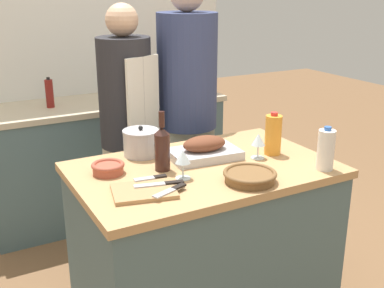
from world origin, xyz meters
name	(u,v)px	position (x,y,z in m)	size (l,w,h in m)	color
kitchen_island	(203,247)	(0.00, 0.00, 0.45)	(1.26, 0.80, 0.90)	#4C666B
back_counter	(107,158)	(0.00, 1.51, 0.46)	(1.81, 0.60, 0.91)	#4C666B
back_wall	(87,47)	(0.00, 1.86, 1.27)	(2.31, 0.10, 2.55)	silver
roasting_pan	(204,150)	(0.06, 0.10, 0.94)	(0.37, 0.25, 0.12)	#BCBCC1
wicker_basket	(250,176)	(0.09, -0.26, 0.93)	(0.24, 0.24, 0.05)	brown
cutting_board	(144,191)	(-0.38, -0.15, 0.91)	(0.31, 0.26, 0.02)	#AD7F51
stock_pot	(141,143)	(-0.20, 0.30, 0.97)	(0.19, 0.19, 0.16)	#B7B7BC
mixing_bowl	(108,168)	(-0.44, 0.13, 0.93)	(0.16, 0.16, 0.05)	#A84C38
juice_jug	(273,135)	(0.41, -0.01, 1.00)	(0.09, 0.09, 0.22)	orange
milk_jug	(326,150)	(0.49, -0.31, 1.00)	(0.08, 0.08, 0.21)	white
wine_bottle_green	(162,147)	(-0.20, 0.05, 1.01)	(0.07, 0.07, 0.29)	#381E19
wine_glass_left	(183,158)	(-0.16, -0.09, 1.00)	(0.07, 0.07, 0.14)	silver
wine_glass_right	(258,141)	(0.30, -0.03, 0.99)	(0.07, 0.07, 0.13)	silver
knife_chef	(161,184)	(-0.30, -0.14, 0.92)	(0.22, 0.08, 0.01)	#B7B7BC
knife_paring	(152,178)	(-0.30, -0.06, 0.92)	(0.15, 0.05, 0.01)	#B7B7BC
knife_bread	(171,190)	(-0.29, -0.22, 0.92)	(0.18, 0.09, 0.01)	#B7B7BC
stand_mixer	(184,76)	(0.66, 1.47, 1.05)	(0.18, 0.14, 0.34)	#B22323
condiment_bottle_tall	(150,88)	(0.32, 1.37, 1.01)	(0.07, 0.07, 0.21)	#234C28
condiment_bottle_short	(49,93)	(-0.39, 1.50, 1.01)	(0.06, 0.06, 0.22)	maroon
person_cook_aproned	(127,126)	(-0.10, 0.78, 0.92)	(0.34, 0.36, 1.65)	beige
person_cook_guest	(187,107)	(0.31, 0.76, 0.99)	(0.38, 0.38, 1.79)	beige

